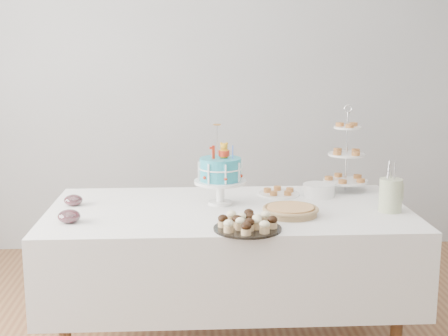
{
  "coord_description": "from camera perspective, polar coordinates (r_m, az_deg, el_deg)",
  "views": [
    {
      "loc": [
        -0.2,
        -2.92,
        1.63
      ],
      "look_at": [
        -0.03,
        0.3,
        0.99
      ],
      "focal_mm": 50.0,
      "sensor_mm": 36.0,
      "label": 1
    }
  ],
  "objects": [
    {
      "name": "walls",
      "position": [
        2.94,
        0.81,
        5.78
      ],
      "size": [
        5.04,
        4.04,
        2.7
      ],
      "color": "#9D9FA2",
      "rests_on": "floor"
    },
    {
      "name": "table",
      "position": [
        3.4,
        0.43,
        -7.38
      ],
      "size": [
        1.92,
        1.02,
        0.77
      ],
      "color": "silver",
      "rests_on": "floor"
    },
    {
      "name": "birthday_cake",
      "position": [
        3.39,
        -0.33,
        -1.37
      ],
      "size": [
        0.29,
        0.29,
        0.44
      ],
      "rotation": [
        0.0,
        0.0,
        0.19
      ],
      "color": "white",
      "rests_on": "table"
    },
    {
      "name": "cupcake_tray",
      "position": [
        2.95,
        2.17,
        -4.98
      ],
      "size": [
        0.32,
        0.32,
        0.07
      ],
      "color": "black",
      "rests_on": "table"
    },
    {
      "name": "pie",
      "position": [
        3.21,
        6.1,
        -3.86
      ],
      "size": [
        0.29,
        0.29,
        0.05
      ],
      "color": "tan",
      "rests_on": "table"
    },
    {
      "name": "tiered_stand",
      "position": [
        3.77,
        11.14,
        1.18
      ],
      "size": [
        0.27,
        0.27,
        0.52
      ],
      "color": "silver",
      "rests_on": "table"
    },
    {
      "name": "plate_stack",
      "position": [
        3.63,
        8.66,
        -2.01
      ],
      "size": [
        0.18,
        0.18,
        0.07
      ],
      "color": "white",
      "rests_on": "table"
    },
    {
      "name": "pastry_plate",
      "position": [
        3.64,
        5.06,
        -2.23
      ],
      "size": [
        0.24,
        0.24,
        0.04
      ],
      "color": "white",
      "rests_on": "table"
    },
    {
      "name": "jam_bowl_a",
      "position": [
        3.16,
        -13.98,
        -4.33
      ],
      "size": [
        0.11,
        0.11,
        0.07
      ],
      "color": "silver",
      "rests_on": "table"
    },
    {
      "name": "jam_bowl_b",
      "position": [
        3.49,
        -13.61,
        -2.89
      ],
      "size": [
        0.1,
        0.1,
        0.06
      ],
      "color": "silver",
      "rests_on": "table"
    },
    {
      "name": "utensil_pitcher",
      "position": [
        3.37,
        15.0,
        -2.29
      ],
      "size": [
        0.13,
        0.12,
        0.27
      ],
      "rotation": [
        0.0,
        0.0,
        -0.04
      ],
      "color": "beige",
      "rests_on": "table"
    }
  ]
}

